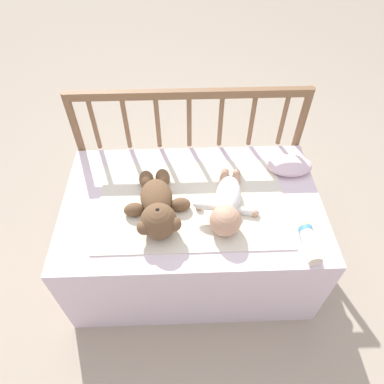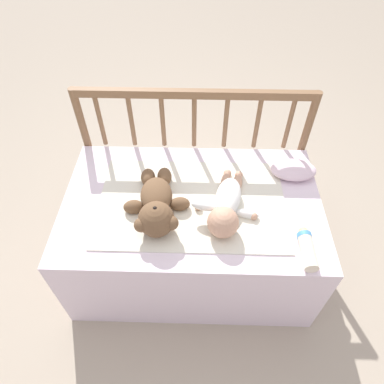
{
  "view_description": "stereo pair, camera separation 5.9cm",
  "coord_description": "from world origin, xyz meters",
  "px_view_note": "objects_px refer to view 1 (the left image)",
  "views": [
    {
      "loc": [
        -0.03,
        -0.94,
        1.58
      ],
      "look_at": [
        0.0,
        -0.0,
        0.54
      ],
      "focal_mm": 32.0,
      "sensor_mm": 36.0,
      "label": 1
    },
    {
      "loc": [
        0.03,
        -0.94,
        1.58
      ],
      "look_at": [
        0.0,
        -0.0,
        0.54
      ],
      "focal_mm": 32.0,
      "sensor_mm": 36.0,
      "label": 2
    }
  ],
  "objects_px": {
    "baby": "(227,204)",
    "teddy_bear": "(157,207)",
    "baby_bottle": "(309,242)",
    "small_pillow": "(290,165)"
  },
  "relations": [
    {
      "from": "baby",
      "to": "teddy_bear",
      "type": "bearing_deg",
      "value": -178.2
    },
    {
      "from": "baby",
      "to": "baby_bottle",
      "type": "relative_size",
      "value": 2.15
    },
    {
      "from": "teddy_bear",
      "to": "baby_bottle",
      "type": "bearing_deg",
      "value": -16.06
    },
    {
      "from": "baby_bottle",
      "to": "teddy_bear",
      "type": "bearing_deg",
      "value": 163.94
    },
    {
      "from": "teddy_bear",
      "to": "baby_bottle",
      "type": "relative_size",
      "value": 2.15
    },
    {
      "from": "teddy_bear",
      "to": "baby",
      "type": "distance_m",
      "value": 0.28
    },
    {
      "from": "teddy_bear",
      "to": "baby",
      "type": "relative_size",
      "value": 1.0
    },
    {
      "from": "baby",
      "to": "small_pillow",
      "type": "relative_size",
      "value": 1.9
    },
    {
      "from": "baby",
      "to": "baby_bottle",
      "type": "xyz_separation_m",
      "value": [
        0.29,
        -0.17,
        -0.02
      ]
    },
    {
      "from": "baby_bottle",
      "to": "small_pillow",
      "type": "height_order",
      "value": "small_pillow"
    }
  ]
}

